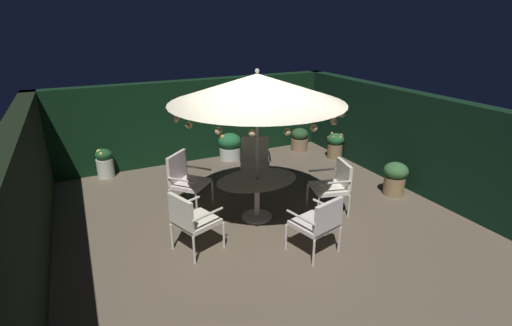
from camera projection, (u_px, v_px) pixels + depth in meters
name	position (u px, v px, depth m)	size (l,w,h in m)	color
ground_plane	(263.00, 222.00, 6.47)	(7.12, 7.44, 0.02)	brown
hedge_backdrop_rear	(197.00, 120.00, 9.12)	(7.12, 0.30, 1.93)	black
hedge_backdrop_left	(22.00, 214.00, 4.74)	(0.30, 7.44, 1.93)	black
hedge_backdrop_right	(415.00, 142.00, 7.50)	(0.30, 7.44, 1.93)	black
patio_dining_table	(257.00, 187.00, 6.40)	(1.41, 0.99, 0.74)	beige
patio_umbrella	(257.00, 89.00, 5.80)	(2.79, 2.79, 2.56)	silver
patio_chair_north	(255.00, 159.00, 7.71)	(0.80, 0.80, 1.01)	beige
patio_chair_northeast	(185.00, 177.00, 6.87)	(0.86, 0.86, 0.99)	beige
patio_chair_east	(191.00, 218.00, 5.46)	(0.75, 0.74, 0.95)	beige
patio_chair_southeast	(319.00, 221.00, 5.41)	(0.71, 0.71, 0.92)	silver
patio_chair_south	(334.00, 183.00, 6.67)	(0.73, 0.73, 0.92)	beige
potted_plant_back_right	(300.00, 139.00, 9.91)	(0.44, 0.44, 0.59)	#896A4C
potted_plant_left_far	(230.00, 146.00, 9.27)	(0.56, 0.56, 0.65)	silver
potted_plant_right_far	(105.00, 163.00, 8.19)	(0.36, 0.36, 0.64)	beige
potted_plant_left_near	(335.00, 145.00, 9.33)	(0.42, 0.42, 0.63)	olive
potted_plant_right_near	(395.00, 177.00, 7.36)	(0.47, 0.47, 0.66)	olive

